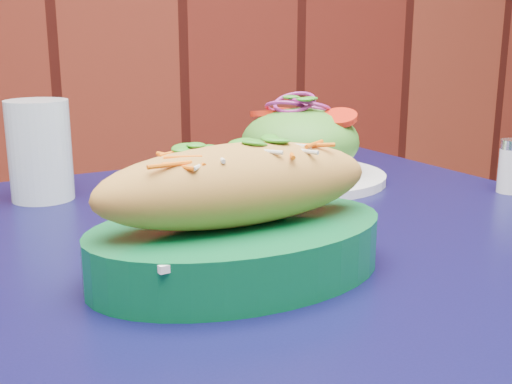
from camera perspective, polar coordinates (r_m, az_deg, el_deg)
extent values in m
cube|color=black|center=(0.67, 1.98, -5.19)|extent=(0.96, 0.96, 0.03)
cylinder|color=black|center=(1.25, 7.21, -14.61)|extent=(0.04, 0.04, 0.72)
cube|color=white|center=(0.55, -1.58, -3.17)|extent=(0.23, 0.17, 0.01)
ellipsoid|color=gold|center=(0.54, -1.61, 0.67)|extent=(0.27, 0.13, 0.07)
cylinder|color=white|center=(0.91, 3.90, 1.36)|extent=(0.24, 0.24, 0.01)
ellipsoid|color=#4C992D|center=(0.90, 3.95, 4.55)|extent=(0.17, 0.17, 0.09)
cylinder|color=red|center=(0.88, 7.44, 6.90)|extent=(0.05, 0.05, 0.01)
cylinder|color=red|center=(0.92, 1.00, 7.28)|extent=(0.05, 0.05, 0.01)
cylinder|color=red|center=(0.94, 2.97, 7.46)|extent=(0.05, 0.05, 0.01)
torus|color=#911F73|center=(0.89, 4.01, 7.73)|extent=(0.06, 0.06, 0.01)
torus|color=#911F73|center=(0.89, 4.01, 7.99)|extent=(0.06, 0.06, 0.01)
torus|color=#911F73|center=(0.89, 4.01, 8.24)|extent=(0.06, 0.06, 0.01)
cylinder|color=silver|center=(0.84, -18.66, 3.52)|extent=(0.08, 0.08, 0.13)
cylinder|color=white|center=(0.90, 21.70, 1.77)|extent=(0.03, 0.03, 0.06)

